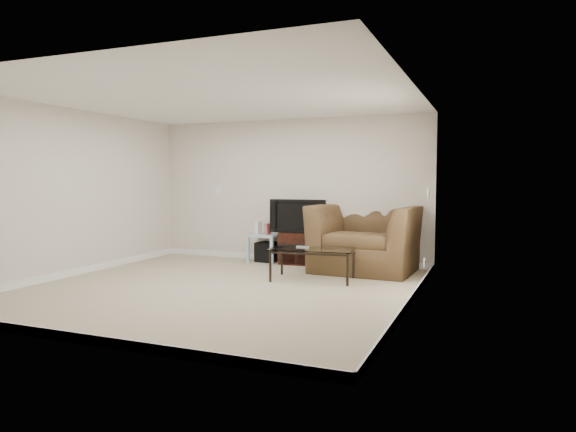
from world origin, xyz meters
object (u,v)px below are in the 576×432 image
at_px(recliner, 366,227).
at_px(tv_stand, 300,248).
at_px(coffee_table, 313,264).
at_px(side_table, 265,248).
at_px(subwoofer, 267,252).
at_px(television, 299,216).

bearing_deg(recliner, tv_stand, 172.37).
xyz_separation_m(recliner, coffee_table, (-0.53, -1.05, -0.47)).
bearing_deg(side_table, subwoofer, 32.92).
height_order(side_table, coffee_table, side_table).
xyz_separation_m(television, side_table, (-0.65, 0.03, -0.58)).
bearing_deg(television, subwoofer, 173.27).
relative_size(side_table, coffee_table, 0.43).
height_order(tv_stand, coffee_table, tv_stand).
bearing_deg(coffee_table, recliner, 63.37).
xyz_separation_m(side_table, coffee_table, (1.33, -1.28, -0.01)).
distance_m(television, side_table, 0.88).
bearing_deg(television, recliner, -11.94).
xyz_separation_m(television, subwoofer, (-0.62, 0.05, -0.66)).
relative_size(subwoofer, coffee_table, 0.29).
distance_m(television, subwoofer, 0.90).
xyz_separation_m(subwoofer, coffee_table, (1.30, -1.30, 0.06)).
height_order(subwoofer, recliner, recliner).
bearing_deg(subwoofer, television, -4.34).
distance_m(television, coffee_table, 1.55).
height_order(tv_stand, recliner, recliner).
distance_m(side_table, subwoofer, 0.08).
distance_m(tv_stand, subwoofer, 0.63).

